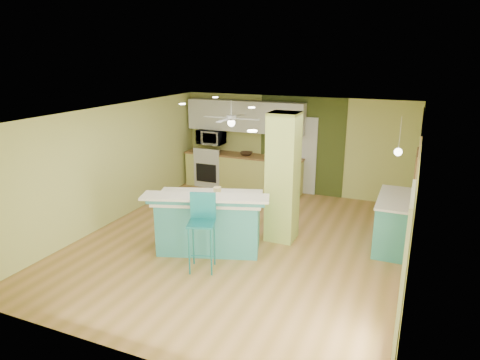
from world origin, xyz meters
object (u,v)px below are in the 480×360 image
peninsula (209,221)px  side_counter (394,222)px  fruit_bowl (246,154)px  bar_stool (202,219)px  canister (217,191)px

peninsula → side_counter: bearing=6.5°
peninsula → fruit_bowl: size_ratio=6.82×
bar_stool → fruit_bowl: (-1.00, 4.36, 0.10)m
canister → fruit_bowl: bearing=103.7°
canister → peninsula: bearing=-116.8°
peninsula → side_counter: 3.46m
bar_stool → canister: size_ratio=9.02×
peninsula → side_counter: (3.15, 1.45, -0.05)m
peninsula → side_counter: size_ratio=1.54×
bar_stool → fruit_bowl: size_ratio=3.86×
peninsula → bar_stool: (0.24, -0.71, 0.34)m
peninsula → canister: 0.58m
fruit_bowl → canister: bearing=-76.3°
fruit_bowl → side_counter: bearing=-29.4°
side_counter → peninsula: bearing=-155.3°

